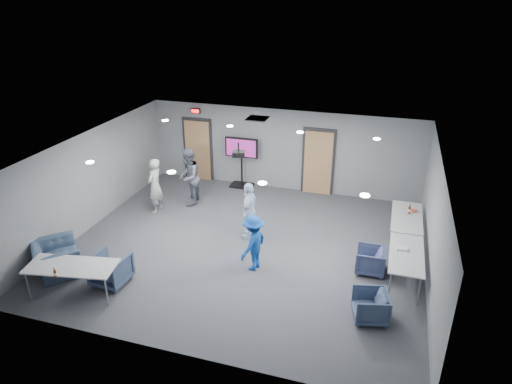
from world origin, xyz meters
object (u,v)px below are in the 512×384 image
(person_d, at_px, (253,243))
(table_front_left, at_px, (71,267))
(chair_right_c, at_px, (370,306))
(chair_front_b, at_px, (57,258))
(table_right_b, at_px, (406,255))
(tv_stand, at_px, (242,159))
(bottle_front, at_px, (55,274))
(projector, at_px, (238,154))
(chair_front_a, at_px, (111,269))
(table_right_a, at_px, (407,218))
(chair_right_b, at_px, (370,260))
(person_a, at_px, (155,186))
(person_b, at_px, (189,177))
(person_c, at_px, (249,210))
(bottle_right, at_px, (409,210))

(person_d, xyz_separation_m, table_front_left, (-3.48, -2.11, -0.02))
(chair_right_c, height_order, chair_front_b, chair_front_b)
(table_right_b, relative_size, table_front_left, 0.90)
(chair_front_b, relative_size, tv_stand, 0.67)
(bottle_front, distance_m, projector, 5.01)
(table_right_b, distance_m, table_front_left, 7.45)
(chair_front_a, xyz_separation_m, projector, (2.13, 2.85, 2.04))
(person_d, height_order, chair_front_a, person_d)
(chair_front_a, distance_m, table_right_a, 7.54)
(chair_front_a, xyz_separation_m, table_front_left, (-0.54, -0.60, 0.33))
(chair_right_b, distance_m, chair_right_c, 1.75)
(table_right_a, distance_m, projector, 4.74)
(person_a, bearing_deg, chair_front_b, -11.04)
(projector, bearing_deg, chair_front_b, -158.70)
(person_a, relative_size, table_right_b, 0.92)
(table_right_a, bearing_deg, chair_right_c, 169.47)
(person_b, distance_m, tv_stand, 2.11)
(person_b, height_order, chair_right_c, person_b)
(person_a, xyz_separation_m, person_c, (3.15, -0.63, -0.05))
(tv_stand, xyz_separation_m, projector, (1.05, -3.29, 1.43))
(table_front_left, bearing_deg, chair_right_c, -1.13)
(person_b, distance_m, person_c, 2.79)
(chair_right_b, bearing_deg, table_right_b, 78.34)
(person_c, relative_size, person_d, 1.12)
(bottle_right, distance_m, projector, 4.78)
(chair_right_b, bearing_deg, person_d, -76.67)
(table_right_a, xyz_separation_m, bottle_right, (0.04, 0.19, 0.15))
(tv_stand, relative_size, projector, 4.54)
(person_a, relative_size, chair_front_b, 1.48)
(table_right_b, relative_size, bottle_right, 6.31)
(person_c, relative_size, bottle_front, 6.53)
(bottle_front, bearing_deg, chair_right_c, 13.38)
(table_front_left, distance_m, tv_stand, 6.95)
(chair_right_b, xyz_separation_m, chair_front_b, (-7.12, -2.19, 0.06))
(bottle_right, xyz_separation_m, projector, (-4.33, -1.28, 1.57))
(person_a, height_order, chair_front_a, person_a)
(person_a, xyz_separation_m, person_d, (3.71, -2.07, -0.14))
(person_c, xyz_separation_m, bottle_right, (4.09, 1.18, 0.04))
(person_a, relative_size, chair_right_b, 2.45)
(table_right_b, relative_size, projector, 4.84)
(person_c, bearing_deg, bottle_right, 105.58)
(chair_front_b, height_order, table_right_b, chair_front_b)
(chair_right_c, bearing_deg, person_a, -129.11)
(bottle_right, relative_size, projector, 0.77)
(table_right_b, bearing_deg, table_right_a, 0.00)
(person_c, relative_size, chair_right_b, 2.31)
(person_b, distance_m, table_right_b, 6.86)
(table_right_b, height_order, projector, projector)
(chair_right_b, relative_size, tv_stand, 0.40)
(chair_right_b, distance_m, bottle_front, 7.03)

